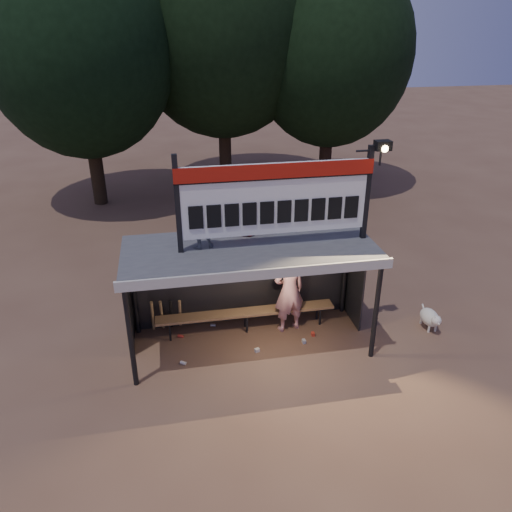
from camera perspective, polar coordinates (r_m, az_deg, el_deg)
The scene contains 13 objects.
ground at distance 11.00m, azimuth -0.65°, elevation -9.94°, with size 80.00×80.00×0.00m, color brown.
player at distance 10.97m, azimuth 3.81°, elevation -3.94°, with size 0.73×0.48×1.99m, color white.
child_a at distance 9.66m, azimuth -6.49°, elevation 3.83°, with size 0.51×0.39×1.04m, color slate.
child_b at distance 10.20m, azimuth -1.06°, elevation 4.96°, with size 0.47×0.31×0.96m, color #B41D1B.
dugout_shelter at distance 10.26m, azimuth -0.94°, elevation -0.73°, with size 5.10×2.08×2.32m.
scoreboard_assembly at distance 9.56m, azimuth 2.58°, elevation 6.84°, with size 4.10×0.27×1.99m.
bench at distance 11.21m, azimuth -1.15°, elevation -6.53°, with size 4.00×0.35×0.48m.
tree_left at distance 18.99m, azimuth -19.55°, elevation 21.65°, with size 6.46×6.46×9.27m.
tree_mid at distance 20.47m, azimuth -3.93°, elevation 24.95°, with size 7.22×7.22×10.36m.
tree_right at distance 20.43m, azimuth 8.63°, elevation 21.99°, with size 6.08×6.08×8.72m.
dog at distance 11.99m, azimuth 19.30°, elevation -6.68°, with size 0.36×0.81×0.49m.
bats at distance 11.34m, azimuth -10.21°, elevation -6.60°, with size 0.68×0.35×0.84m.
litter at distance 11.00m, azimuth -1.40°, elevation -9.71°, with size 3.01×1.36×0.08m.
Camera 1 is at (-1.54, -8.81, 6.41)m, focal length 35.00 mm.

